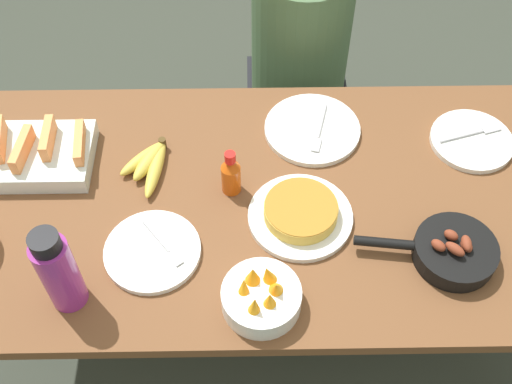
{
  "coord_description": "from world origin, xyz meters",
  "views": [
    {
      "loc": [
        -0.02,
        -0.99,
        2.05
      ],
      "look_at": [
        0.0,
        0.0,
        0.76
      ],
      "focal_mm": 45.0,
      "sensor_mm": 36.0,
      "label": 1
    }
  ],
  "objects_px": {
    "skillet": "(452,251)",
    "fruit_bowl_citrus": "(261,296)",
    "melon_tray": "(28,154)",
    "empty_plate_far_right": "(312,129)",
    "empty_plate_far_left": "(153,251)",
    "frittata_plate_center": "(301,213)",
    "water_bottle": "(58,271)",
    "person_figure": "(297,85)",
    "empty_plate_near_front": "(472,141)",
    "hot_sauce_bottle": "(231,174)",
    "banana_bunch": "(150,162)"
  },
  "relations": [
    {
      "from": "melon_tray",
      "to": "empty_plate_far_left",
      "type": "distance_m",
      "value": 0.46
    },
    {
      "from": "banana_bunch",
      "to": "skillet",
      "type": "relative_size",
      "value": 0.6
    },
    {
      "from": "skillet",
      "to": "empty_plate_far_left",
      "type": "relative_size",
      "value": 1.45
    },
    {
      "from": "empty_plate_near_front",
      "to": "empty_plate_far_right",
      "type": "distance_m",
      "value": 0.44
    },
    {
      "from": "skillet",
      "to": "fruit_bowl_citrus",
      "type": "xyz_separation_m",
      "value": [
        -0.46,
        -0.12,
        0.01
      ]
    },
    {
      "from": "skillet",
      "to": "water_bottle",
      "type": "xyz_separation_m",
      "value": [
        -0.9,
        -0.09,
        0.09
      ]
    },
    {
      "from": "empty_plate_far_left",
      "to": "water_bottle",
      "type": "bearing_deg",
      "value": -147.15
    },
    {
      "from": "empty_plate_far_left",
      "to": "skillet",
      "type": "bearing_deg",
      "value": -1.91
    },
    {
      "from": "empty_plate_far_right",
      "to": "hot_sauce_bottle",
      "type": "height_order",
      "value": "hot_sauce_bottle"
    },
    {
      "from": "melon_tray",
      "to": "fruit_bowl_citrus",
      "type": "height_order",
      "value": "fruit_bowl_citrus"
    },
    {
      "from": "empty_plate_near_front",
      "to": "empty_plate_far_right",
      "type": "xyz_separation_m",
      "value": [
        -0.44,
        0.05,
        -0.0
      ]
    },
    {
      "from": "skillet",
      "to": "person_figure",
      "type": "xyz_separation_m",
      "value": [
        -0.31,
        0.86,
        -0.27
      ]
    },
    {
      "from": "empty_plate_near_front",
      "to": "person_figure",
      "type": "height_order",
      "value": "person_figure"
    },
    {
      "from": "empty_plate_far_right",
      "to": "person_figure",
      "type": "bearing_deg",
      "value": 90.53
    },
    {
      "from": "frittata_plate_center",
      "to": "fruit_bowl_citrus",
      "type": "xyz_separation_m",
      "value": [
        -0.1,
        -0.24,
        0.01
      ]
    },
    {
      "from": "frittata_plate_center",
      "to": "fruit_bowl_citrus",
      "type": "distance_m",
      "value": 0.26
    },
    {
      "from": "skillet",
      "to": "empty_plate_near_front",
      "type": "xyz_separation_m",
      "value": [
        0.13,
        0.37,
        -0.02
      ]
    },
    {
      "from": "melon_tray",
      "to": "hot_sauce_bottle",
      "type": "height_order",
      "value": "hot_sauce_bottle"
    },
    {
      "from": "empty_plate_far_right",
      "to": "fruit_bowl_citrus",
      "type": "height_order",
      "value": "fruit_bowl_citrus"
    },
    {
      "from": "hot_sauce_bottle",
      "to": "empty_plate_near_front",
      "type": "bearing_deg",
      "value": 12.92
    },
    {
      "from": "melon_tray",
      "to": "empty_plate_far_left",
      "type": "height_order",
      "value": "melon_tray"
    },
    {
      "from": "skillet",
      "to": "empty_plate_far_right",
      "type": "bearing_deg",
      "value": -46.96
    },
    {
      "from": "water_bottle",
      "to": "skillet",
      "type": "bearing_deg",
      "value": 5.9
    },
    {
      "from": "fruit_bowl_citrus",
      "to": "person_figure",
      "type": "distance_m",
      "value": 1.03
    },
    {
      "from": "frittata_plate_center",
      "to": "empty_plate_far_right",
      "type": "xyz_separation_m",
      "value": [
        0.05,
        0.3,
        -0.01
      ]
    },
    {
      "from": "melon_tray",
      "to": "skillet",
      "type": "relative_size",
      "value": 0.99
    },
    {
      "from": "water_bottle",
      "to": "empty_plate_far_left",
      "type": "bearing_deg",
      "value": 32.85
    },
    {
      "from": "skillet",
      "to": "frittata_plate_center",
      "type": "distance_m",
      "value": 0.37
    },
    {
      "from": "empty_plate_far_right",
      "to": "melon_tray",
      "type": "bearing_deg",
      "value": -172.63
    },
    {
      "from": "frittata_plate_center",
      "to": "skillet",
      "type": "bearing_deg",
      "value": -18.83
    },
    {
      "from": "fruit_bowl_citrus",
      "to": "water_bottle",
      "type": "xyz_separation_m",
      "value": [
        -0.44,
        0.02,
        0.08
      ]
    },
    {
      "from": "empty_plate_far_right",
      "to": "person_figure",
      "type": "xyz_separation_m",
      "value": [
        -0.0,
        0.45,
        -0.25
      ]
    },
    {
      "from": "empty_plate_far_left",
      "to": "hot_sauce_bottle",
      "type": "relative_size",
      "value": 1.68
    },
    {
      "from": "melon_tray",
      "to": "empty_plate_far_right",
      "type": "relative_size",
      "value": 1.26
    },
    {
      "from": "banana_bunch",
      "to": "fruit_bowl_citrus",
      "type": "relative_size",
      "value": 1.12
    },
    {
      "from": "person_figure",
      "to": "melon_tray",
      "type": "bearing_deg",
      "value": -144.39
    },
    {
      "from": "empty_plate_near_front",
      "to": "fruit_bowl_citrus",
      "type": "relative_size",
      "value": 1.25
    },
    {
      "from": "frittata_plate_center",
      "to": "water_bottle",
      "type": "bearing_deg",
      "value": -158.57
    },
    {
      "from": "banana_bunch",
      "to": "empty_plate_near_front",
      "type": "distance_m",
      "value": 0.88
    },
    {
      "from": "frittata_plate_center",
      "to": "hot_sauce_bottle",
      "type": "distance_m",
      "value": 0.2
    },
    {
      "from": "empty_plate_far_left",
      "to": "fruit_bowl_citrus",
      "type": "distance_m",
      "value": 0.3
    },
    {
      "from": "water_bottle",
      "to": "person_figure",
      "type": "distance_m",
      "value": 1.18
    },
    {
      "from": "banana_bunch",
      "to": "empty_plate_near_front",
      "type": "xyz_separation_m",
      "value": [
        0.88,
        0.07,
        -0.01
      ]
    },
    {
      "from": "fruit_bowl_citrus",
      "to": "frittata_plate_center",
      "type": "bearing_deg",
      "value": 66.61
    },
    {
      "from": "skillet",
      "to": "empty_plate_far_left",
      "type": "distance_m",
      "value": 0.72
    },
    {
      "from": "empty_plate_far_right",
      "to": "fruit_bowl_citrus",
      "type": "relative_size",
      "value": 1.47
    },
    {
      "from": "melon_tray",
      "to": "frittata_plate_center",
      "type": "distance_m",
      "value": 0.74
    },
    {
      "from": "banana_bunch",
      "to": "frittata_plate_center",
      "type": "relative_size",
      "value": 0.77
    },
    {
      "from": "empty_plate_far_left",
      "to": "person_figure",
      "type": "xyz_separation_m",
      "value": [
        0.41,
        0.84,
        -0.25
      ]
    },
    {
      "from": "empty_plate_near_front",
      "to": "fruit_bowl_citrus",
      "type": "distance_m",
      "value": 0.76
    }
  ]
}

